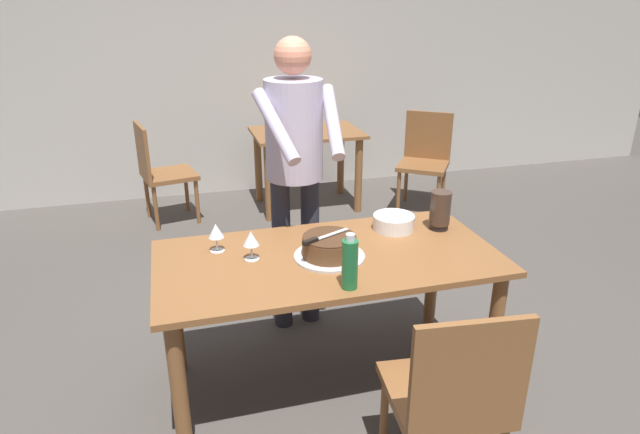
% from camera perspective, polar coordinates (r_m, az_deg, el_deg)
% --- Properties ---
extents(ground_plane, '(14.00, 14.00, 0.00)m').
position_cam_1_polar(ground_plane, '(3.05, 0.77, -16.76)').
color(ground_plane, '#4C4742').
extents(back_wall, '(10.00, 0.12, 2.70)m').
position_cam_1_polar(back_wall, '(5.65, -8.94, 16.06)').
color(back_wall, '#BCB7AD').
rests_on(back_wall, ground_plane).
extents(main_dining_table, '(1.64, 0.81, 0.75)m').
position_cam_1_polar(main_dining_table, '(2.70, 0.84, -6.16)').
color(main_dining_table, brown).
rests_on(main_dining_table, ground_plane).
extents(cake_on_platter, '(0.34, 0.34, 0.11)m').
position_cam_1_polar(cake_on_platter, '(2.61, 0.88, -3.20)').
color(cake_on_platter, silver).
rests_on(cake_on_platter, main_dining_table).
extents(cake_knife, '(0.25, 0.13, 0.02)m').
position_cam_1_polar(cake_knife, '(2.54, -0.33, -2.33)').
color(cake_knife, silver).
rests_on(cake_knife, cake_on_platter).
extents(plate_stack, '(0.22, 0.22, 0.08)m').
position_cam_1_polar(plate_stack, '(2.95, 7.66, -0.55)').
color(plate_stack, white).
rests_on(plate_stack, main_dining_table).
extents(wine_glass_near, '(0.08, 0.08, 0.14)m').
position_cam_1_polar(wine_glass_near, '(2.70, -10.75, -1.51)').
color(wine_glass_near, silver).
rests_on(wine_glass_near, main_dining_table).
extents(wine_glass_far, '(0.08, 0.08, 0.14)m').
position_cam_1_polar(wine_glass_far, '(2.59, -7.18, -2.33)').
color(wine_glass_far, silver).
rests_on(wine_glass_far, main_dining_table).
extents(water_bottle, '(0.07, 0.07, 0.25)m').
position_cam_1_polar(water_bottle, '(2.32, 3.13, -4.83)').
color(water_bottle, '#1E6B38').
rests_on(water_bottle, main_dining_table).
extents(hurricane_lamp, '(0.11, 0.11, 0.21)m').
position_cam_1_polar(hurricane_lamp, '(2.97, 12.36, 0.70)').
color(hurricane_lamp, black).
rests_on(hurricane_lamp, main_dining_table).
extents(person_cutting_cake, '(0.47, 0.56, 1.72)m').
position_cam_1_polar(person_cutting_cake, '(3.09, -2.62, 6.28)').
color(person_cutting_cake, '#2D2D38').
rests_on(person_cutting_cake, ground_plane).
extents(chair_near_side, '(0.48, 0.48, 0.90)m').
position_cam_1_polar(chair_near_side, '(2.27, 13.52, -17.45)').
color(chair_near_side, brown).
rests_on(chair_near_side, ground_plane).
extents(background_table, '(1.00, 0.70, 0.74)m').
position_cam_1_polar(background_table, '(5.21, -1.38, 7.17)').
color(background_table, brown).
rests_on(background_table, ground_plane).
extents(background_chair_0, '(0.61, 0.61, 0.90)m').
position_cam_1_polar(background_chair_0, '(5.31, 10.82, 6.11)').
color(background_chair_0, brown).
rests_on(background_chair_0, ground_plane).
extents(background_chair_1, '(0.52, 0.52, 0.90)m').
position_cam_1_polar(background_chair_1, '(5.04, -16.29, 4.76)').
color(background_chair_1, brown).
rests_on(background_chair_1, ground_plane).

